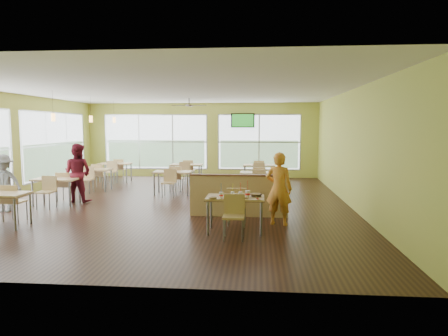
# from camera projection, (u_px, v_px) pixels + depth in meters

# --- Properties ---
(room) EXTENTS (12.00, 12.04, 3.20)m
(room) POSITION_uv_depth(u_px,v_px,m) (171.00, 148.00, 11.35)
(room) COLOR black
(room) RESTS_ON ground
(window_bays) EXTENTS (9.24, 10.24, 2.38)m
(window_bays) POSITION_uv_depth(u_px,v_px,m) (119.00, 146.00, 14.63)
(window_bays) COLOR white
(window_bays) RESTS_ON room
(main_table) EXTENTS (1.22, 1.52, 0.87)m
(main_table) POSITION_uv_depth(u_px,v_px,m) (235.00, 202.00, 8.30)
(main_table) COLOR tan
(main_table) RESTS_ON floor
(half_wall_divider) EXTENTS (2.40, 0.14, 1.04)m
(half_wall_divider) POSITION_uv_depth(u_px,v_px,m) (239.00, 195.00, 9.75)
(half_wall_divider) COLOR tan
(half_wall_divider) RESTS_ON floor
(dining_tables) EXTENTS (6.92, 8.72, 0.87)m
(dining_tables) POSITION_uv_depth(u_px,v_px,m) (152.00, 174.00, 13.23)
(dining_tables) COLOR tan
(dining_tables) RESTS_ON floor
(pendant_lights) EXTENTS (0.11, 7.31, 0.86)m
(pendant_lights) POSITION_uv_depth(u_px,v_px,m) (73.00, 118.00, 12.20)
(pendant_lights) COLOR #2D2119
(pendant_lights) RESTS_ON ceiling
(ceiling_fan) EXTENTS (1.25, 1.25, 0.29)m
(ceiling_fan) POSITION_uv_depth(u_px,v_px,m) (189.00, 105.00, 14.18)
(ceiling_fan) COLOR #2D2119
(ceiling_fan) RESTS_ON ceiling
(tv_backwall) EXTENTS (1.00, 0.07, 0.60)m
(tv_backwall) POSITION_uv_depth(u_px,v_px,m) (243.00, 120.00, 16.95)
(tv_backwall) COLOR black
(tv_backwall) RESTS_ON wall_back
(man_plaid) EXTENTS (0.69, 0.56, 1.64)m
(man_plaid) POSITION_uv_depth(u_px,v_px,m) (279.00, 189.00, 8.90)
(man_plaid) COLOR orange
(man_plaid) RESTS_ON floor
(patron_maroon) EXTENTS (0.92, 0.76, 1.71)m
(patron_maroon) POSITION_uv_depth(u_px,v_px,m) (78.00, 173.00, 11.60)
(patron_maroon) COLOR maroon
(patron_maroon) RESTS_ON floor
(patron_grey) EXTENTS (1.00, 0.62, 1.50)m
(patron_grey) POSITION_uv_depth(u_px,v_px,m) (3.00, 183.00, 10.25)
(patron_grey) COLOR slate
(patron_grey) RESTS_ON floor
(cup_blue) EXTENTS (0.09, 0.09, 0.34)m
(cup_blue) POSITION_uv_depth(u_px,v_px,m) (221.00, 195.00, 8.09)
(cup_blue) COLOR white
(cup_blue) RESTS_ON main_table
(cup_yellow) EXTENTS (0.09, 0.09, 0.31)m
(cup_yellow) POSITION_uv_depth(u_px,v_px,m) (233.00, 194.00, 8.18)
(cup_yellow) COLOR white
(cup_yellow) RESTS_ON main_table
(cup_red_near) EXTENTS (0.10, 0.10, 0.35)m
(cup_red_near) POSITION_uv_depth(u_px,v_px,m) (240.00, 195.00, 8.10)
(cup_red_near) COLOR white
(cup_red_near) RESTS_ON main_table
(cup_red_far) EXTENTS (0.11, 0.11, 0.38)m
(cup_red_far) POSITION_uv_depth(u_px,v_px,m) (248.00, 194.00, 8.19)
(cup_red_far) COLOR white
(cup_red_far) RESTS_ON main_table
(food_basket) EXTENTS (0.25, 0.25, 0.06)m
(food_basket) POSITION_uv_depth(u_px,v_px,m) (256.00, 195.00, 8.32)
(food_basket) COLOR black
(food_basket) RESTS_ON main_table
(ketchup_cup) EXTENTS (0.05, 0.05, 0.02)m
(ketchup_cup) POSITION_uv_depth(u_px,v_px,m) (258.00, 199.00, 8.00)
(ketchup_cup) COLOR #AD2007
(ketchup_cup) RESTS_ON main_table
(wrapper_left) EXTENTS (0.21, 0.19, 0.04)m
(wrapper_left) POSITION_uv_depth(u_px,v_px,m) (213.00, 198.00, 8.03)
(wrapper_left) COLOR #9F7E4D
(wrapper_left) RESTS_ON main_table
(wrapper_mid) EXTENTS (0.26, 0.25, 0.05)m
(wrapper_mid) POSITION_uv_depth(u_px,v_px,m) (234.00, 194.00, 8.40)
(wrapper_mid) COLOR #9F7E4D
(wrapper_mid) RESTS_ON main_table
(wrapper_right) EXTENTS (0.16, 0.15, 0.03)m
(wrapper_right) POSITION_uv_depth(u_px,v_px,m) (245.00, 198.00, 8.06)
(wrapper_right) COLOR #9F7E4D
(wrapper_right) RESTS_ON main_table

